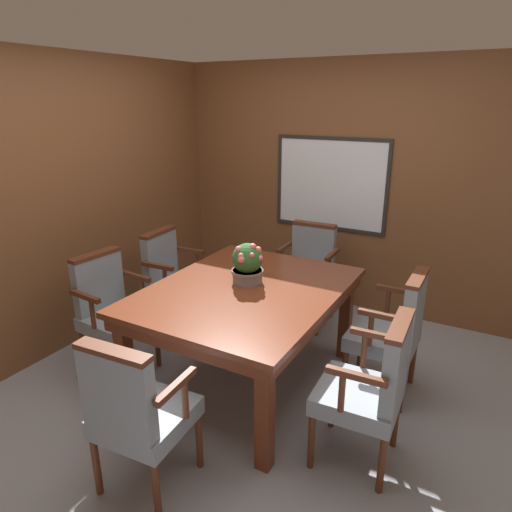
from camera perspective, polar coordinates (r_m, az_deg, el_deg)
ground_plane at (r=3.54m, az=-2.15°, el=-16.90°), size 14.00×14.00×0.00m
wall_back at (r=4.71m, az=10.17°, el=8.37°), size 7.20×0.08×2.45m
wall_left at (r=4.14m, az=-23.37°, el=5.61°), size 0.06×7.20×2.45m
dining_table at (r=3.35m, az=-1.26°, el=-5.50°), size 1.29×1.63×0.78m
chair_right_near at (r=2.78m, az=14.21°, el=-15.35°), size 0.49×0.53×0.96m
chair_head_near at (r=2.61m, az=-14.75°, el=-18.01°), size 0.54×0.50×0.96m
chair_left_far at (r=4.25m, az=-10.46°, el=-2.57°), size 0.49×0.53×0.96m
chair_left_near at (r=3.77m, az=-17.69°, el=-6.10°), size 0.51×0.54×0.96m
chair_right_far at (r=3.43m, az=16.83°, el=-8.60°), size 0.47×0.52×0.96m
chair_head_far at (r=4.41m, az=6.56°, el=-1.57°), size 0.53×0.49×0.96m
potted_plant at (r=3.36m, az=-1.08°, el=-0.94°), size 0.25×0.25×0.31m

